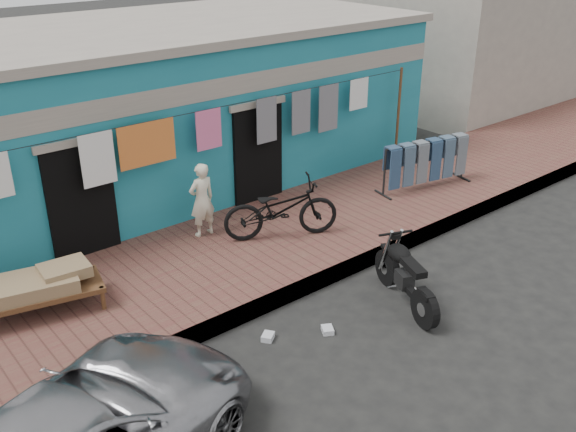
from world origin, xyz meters
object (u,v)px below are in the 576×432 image
at_px(motorcycle, 406,275).
at_px(charpoy, 40,293).
at_px(bicycle, 281,203).
at_px(seated_person, 202,200).
at_px(jeans_rack, 426,163).

relative_size(motorcycle, charpoy, 0.86).
distance_m(bicycle, motorcycle, 2.58).
relative_size(seated_person, jeans_rack, 0.60).
xyz_separation_m(seated_person, jeans_rack, (4.65, -1.01, -0.14)).
height_order(seated_person, charpoy, seated_person).
bearing_deg(motorcycle, jeans_rack, 58.22).
bearing_deg(charpoy, jeans_rack, -3.05).
height_order(motorcycle, jeans_rack, jeans_rack).
xyz_separation_m(seated_person, bicycle, (0.99, -0.91, -0.02)).
height_order(seated_person, motorcycle, seated_person).
relative_size(seated_person, bicycle, 0.67).
bearing_deg(jeans_rack, charpoy, 176.95).
bearing_deg(charpoy, motorcycle, -33.10).
bearing_deg(jeans_rack, seated_person, 167.73).
height_order(seated_person, jeans_rack, seated_person).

